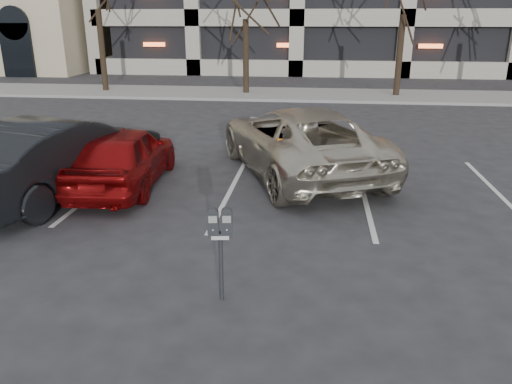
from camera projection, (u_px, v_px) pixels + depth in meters
ground at (291, 232)px, 8.55m from camera, size 140.00×140.00×0.00m
sidewalk at (309, 95)px, 23.52m from camera, size 80.00×4.00×0.12m
stall_lines at (232, 187)px, 10.86m from camera, size 16.90×5.20×0.00m
parking_meter at (220, 232)px, 6.20m from camera, size 0.33×0.17×1.25m
suv_silver at (300, 141)px, 11.59m from camera, size 4.60×6.21×1.57m
car_red at (123, 156)px, 10.68m from camera, size 1.83×4.04×1.34m
car_dark at (62, 156)px, 10.19m from camera, size 3.03×5.17×1.61m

